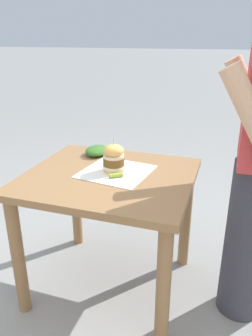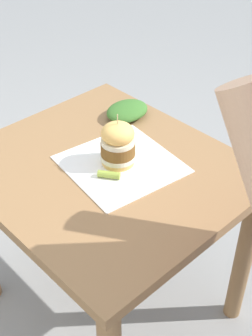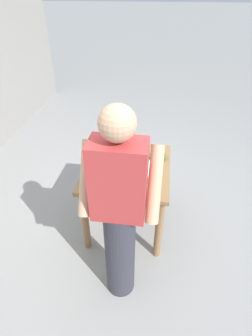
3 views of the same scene
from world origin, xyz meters
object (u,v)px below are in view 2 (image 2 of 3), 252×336
(patio_table, at_px, (107,197))
(side_salad, at_px, (127,111))
(sandwich, at_px, (118,144))
(pickle_spear, at_px, (109,175))

(patio_table, bearing_deg, side_salad, -146.11)
(sandwich, relative_size, pickle_spear, 2.58)
(side_salad, bearing_deg, patio_table, 33.89)
(patio_table, bearing_deg, pickle_spear, 57.36)
(patio_table, distance_m, side_salad, 0.38)
(sandwich, height_order, pickle_spear, sandwich)
(patio_table, distance_m, sandwich, 0.23)
(sandwich, bearing_deg, patio_table, -17.91)
(sandwich, bearing_deg, pickle_spear, 27.47)
(patio_table, relative_size, side_salad, 5.09)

